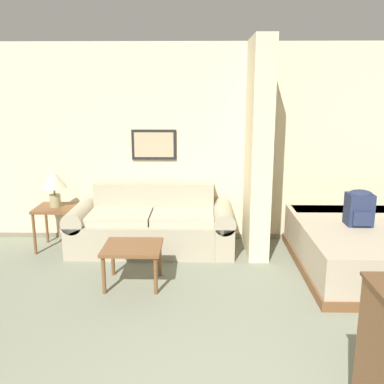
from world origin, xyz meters
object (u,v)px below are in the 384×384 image
object	(u,v)px
coffee_table	(133,251)
table_lamp	(54,181)
couch	(152,226)
bed	(378,247)
backpack	(359,207)

from	to	relation	value
coffee_table	table_lamp	bearing A→B (deg)	137.70
coffee_table	table_lamp	xyz separation A→B (m)	(-1.14, 1.04, 0.51)
couch	coffee_table	bearing A→B (deg)	-94.75
table_lamp	bed	bearing A→B (deg)	-8.64
coffee_table	table_lamp	distance (m)	1.62
couch	backpack	distance (m)	2.50
couch	bed	bearing A→B (deg)	-12.78
coffee_table	backpack	xyz separation A→B (m)	(2.49, 0.50, 0.35)
coffee_table	table_lamp	size ratio (longest dim) A/B	1.27
couch	backpack	bearing A→B (deg)	-12.83
coffee_table	couch	bearing A→B (deg)	85.25
bed	coffee_table	bearing A→B (deg)	-170.70
bed	backpack	distance (m)	0.52
couch	bed	xyz separation A→B (m)	(2.64, -0.60, -0.04)
bed	couch	bearing A→B (deg)	167.22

